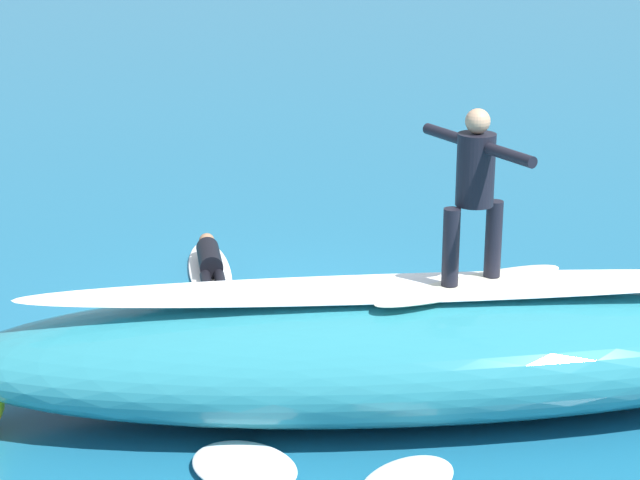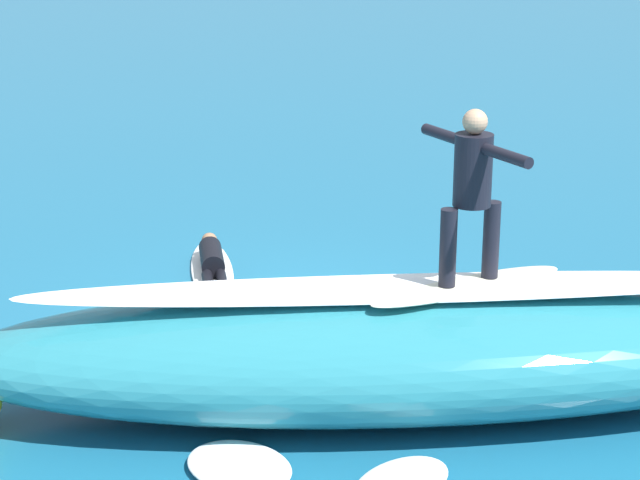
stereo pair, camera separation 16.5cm
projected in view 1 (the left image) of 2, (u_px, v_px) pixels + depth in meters
The scene contains 8 objects.
ground_plane at pixel (280, 322), 12.86m from camera, with size 120.00×120.00×0.00m, color #196084.
wave_crest at pixel (407, 350), 10.65m from camera, with size 8.50×2.20×1.16m, color teal.
wave_foam_lip at pixel (408, 288), 10.46m from camera, with size 7.23×0.77×0.08m, color white.
surfboard_riding at pixel (471, 285), 10.51m from camera, with size 2.11×0.46×0.09m, color #EAE5C6.
surfer_riding at pixel (475, 182), 10.20m from camera, with size 0.64×1.53×1.62m.
surfboard_paddling at pixel (210, 271), 14.37m from camera, with size 2.43×0.53×0.08m, color silver.
surfer_paddling at pixel (210, 262), 14.19m from camera, with size 0.64×1.70×0.31m.
foam_patch_near at pixel (244, 466), 9.60m from camera, with size 1.01×0.78×0.12m, color white.
Camera 1 is at (4.15, 11.20, 4.86)m, focal length 63.52 mm.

